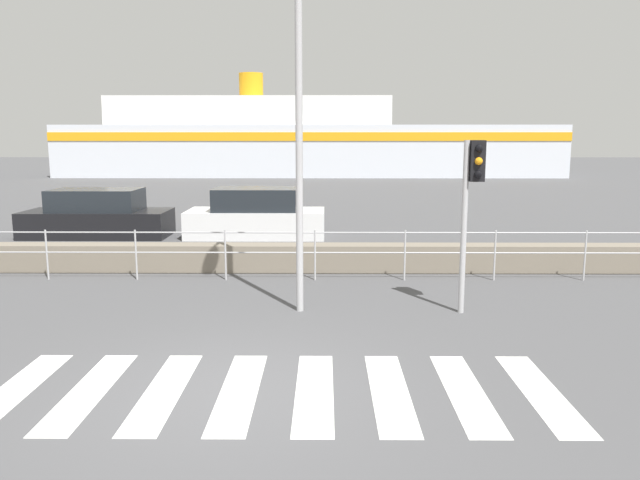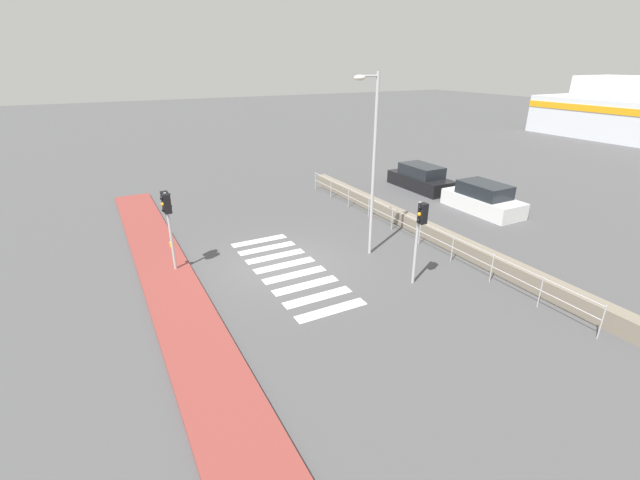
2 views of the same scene
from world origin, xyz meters
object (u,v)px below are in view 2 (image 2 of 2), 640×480
streetlamp (371,150)px  parked_car_white (483,199)px  parked_car_black (421,179)px  traffic_light_near (167,211)px  traffic_light_far (420,226)px

streetlamp → parked_car_white: 9.08m
parked_car_black → traffic_light_near: bearing=-73.8°
traffic_light_near → streetlamp: 7.54m
streetlamp → parked_car_black: streetlamp is taller
traffic_light_near → parked_car_white: traffic_light_near is taller
traffic_light_near → streetlamp: (2.01, 7.03, 1.81)m
streetlamp → parked_car_white: streetlamp is taller
traffic_light_far → parked_car_black: bearing=138.9°
traffic_light_far → parked_car_white: 9.44m
parked_car_white → traffic_light_far: bearing=-60.9°
parked_car_white → parked_car_black: bearing=-180.0°
traffic_light_near → traffic_light_far: bearing=55.4°
traffic_light_near → parked_car_black: traffic_light_near is taller
traffic_light_far → streetlamp: streetlamp is taller
traffic_light_far → streetlamp: bearing=-178.6°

